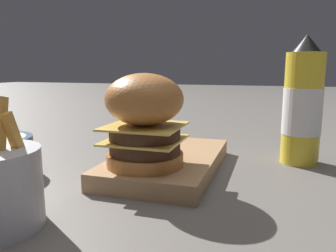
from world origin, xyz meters
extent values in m
plane|color=#5B5651|center=(0.00, 0.00, 0.00)|extent=(6.00, 6.00, 0.00)
cube|color=#A37A51|center=(-0.06, -0.01, 0.01)|extent=(0.29, 0.17, 0.03)
cylinder|color=#AD6B33|center=(0.02, -0.03, 0.04)|extent=(0.12, 0.12, 0.02)
cylinder|color=#422819|center=(0.02, -0.03, 0.06)|extent=(0.11, 0.11, 0.02)
cube|color=#EAC656|center=(0.02, -0.03, 0.07)|extent=(0.11, 0.11, 0.00)
cylinder|color=#422819|center=(0.02, -0.03, 0.08)|extent=(0.11, 0.11, 0.02)
cube|color=#EAC656|center=(0.02, -0.03, 0.09)|extent=(0.11, 0.11, 0.00)
ellipsoid|color=#AD6B33|center=(0.02, -0.03, 0.13)|extent=(0.12, 0.12, 0.08)
cylinder|color=yellow|center=(-0.17, 0.21, 0.10)|extent=(0.07, 0.07, 0.21)
cylinder|color=silver|center=(-0.17, 0.21, 0.10)|extent=(0.07, 0.07, 0.09)
cone|color=black|center=(-0.17, 0.21, 0.22)|extent=(0.05, 0.05, 0.03)
cube|color=gold|center=(0.19, -0.11, 0.09)|extent=(0.03, 0.01, 0.08)
cylinder|color=#B2B2B7|center=(-0.32, -0.10, 0.01)|extent=(0.03, 0.11, 0.01)
ellipsoid|color=#B2B2B7|center=(-0.30, -0.17, 0.01)|extent=(0.03, 0.04, 0.01)
cylinder|color=#B21E14|center=(-0.26, 0.00, 0.00)|extent=(0.05, 0.05, 0.00)
camera|label=1|loc=(0.48, 0.16, 0.18)|focal=35.00mm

